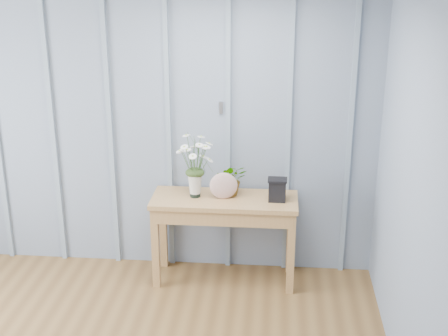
# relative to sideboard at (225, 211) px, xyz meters

# --- Properties ---
(room_shell) EXTENTS (4.00, 4.50, 2.50)m
(room_shell) POSITION_rel_sideboard_xyz_m (-0.74, -1.08, 1.35)
(room_shell) COLOR gray
(room_shell) RESTS_ON ground
(sideboard) EXTENTS (1.20, 0.45, 0.75)m
(sideboard) POSITION_rel_sideboard_xyz_m (0.00, 0.00, 0.00)
(sideboard) COLOR #A67945
(sideboard) RESTS_ON ground
(daisy_vase) EXTENTS (0.38, 0.29, 0.55)m
(daisy_vase) POSITION_rel_sideboard_xyz_m (-0.24, 0.01, 0.46)
(daisy_vase) COLOR black
(daisy_vase) RESTS_ON sideboard
(spider_plant) EXTENTS (0.27, 0.24, 0.27)m
(spider_plant) POSITION_rel_sideboard_xyz_m (0.05, 0.08, 0.25)
(spider_plant) COLOR #253C17
(spider_plant) RESTS_ON sideboard
(felt_disc_vessel) EXTENTS (0.23, 0.09, 0.23)m
(felt_disc_vessel) POSITION_rel_sideboard_xyz_m (-0.01, -0.02, 0.23)
(felt_disc_vessel) COLOR #92484F
(felt_disc_vessel) RESTS_ON sideboard
(carved_box) EXTENTS (0.16, 0.12, 0.19)m
(carved_box) POSITION_rel_sideboard_xyz_m (0.43, -0.02, 0.21)
(carved_box) COLOR black
(carved_box) RESTS_ON sideboard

